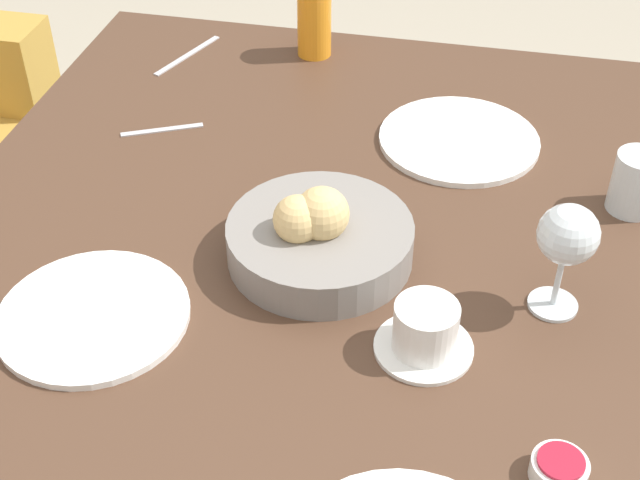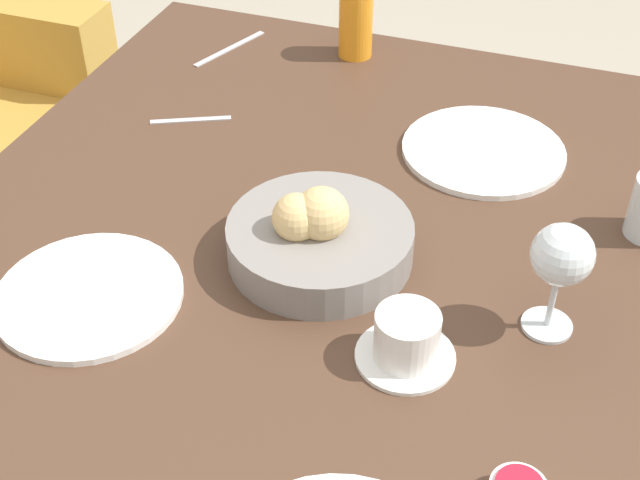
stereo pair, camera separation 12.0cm
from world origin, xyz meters
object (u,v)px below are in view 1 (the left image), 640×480
at_px(knife_silver, 188,55).
at_px(plate_far_center, 93,315).
at_px(plate_near_right, 459,140).
at_px(juice_glass, 314,22).
at_px(wine_glass, 568,238).
at_px(jam_bowl_berry, 559,469).
at_px(bread_basket, 319,237).
at_px(coffee_cup, 425,331).
at_px(water_tumbler, 636,183).
at_px(spoon_coffee, 162,130).

bearing_deg(knife_silver, plate_far_center, -170.78).
xyz_separation_m(plate_near_right, juice_glass, (0.25, 0.29, 0.06)).
distance_m(wine_glass, jam_bowl_berry, 0.28).
xyz_separation_m(wine_glass, jam_bowl_berry, (-0.27, -0.01, -0.10)).
xyz_separation_m(bread_basket, wine_glass, (-0.03, -0.31, 0.08)).
xyz_separation_m(plate_far_center, jam_bowl_berry, (-0.12, -0.58, 0.01)).
distance_m(juice_glass, coffee_cup, 0.78).
height_order(bread_basket, plate_near_right, bread_basket).
relative_size(bread_basket, water_tumbler, 2.78).
bearing_deg(knife_silver, plate_near_right, -109.68).
bearing_deg(spoon_coffee, coffee_cup, -129.76).
relative_size(plate_far_center, jam_bowl_berry, 4.00).
distance_m(water_tumbler, spoon_coffee, 0.74).
relative_size(water_tumbler, jam_bowl_berry, 1.49).
height_order(plate_far_center, water_tumbler, water_tumbler).
xyz_separation_m(knife_silver, spoon_coffee, (-0.26, -0.04, -0.00)).
distance_m(plate_far_center, wine_glass, 0.59).
bearing_deg(spoon_coffee, plate_near_right, -81.85).
xyz_separation_m(wine_glass, knife_silver, (0.55, 0.68, -0.11)).
relative_size(plate_far_center, juice_glass, 1.91).
distance_m(bread_basket, wine_glass, 0.32).
bearing_deg(jam_bowl_berry, knife_silver, 40.26).
bearing_deg(water_tumbler, bread_basket, 116.15).
bearing_deg(plate_near_right, coffee_cup, -179.80).
relative_size(jam_bowl_berry, spoon_coffee, 0.48).
height_order(coffee_cup, knife_silver, coffee_cup).
bearing_deg(coffee_cup, plate_near_right, 0.20).
bearing_deg(plate_near_right, plate_far_center, 140.80).
bearing_deg(bread_basket, wine_glass, -95.39).
height_order(bread_basket, water_tumbler, bread_basket).
relative_size(coffee_cup, knife_silver, 0.71).
xyz_separation_m(bread_basket, knife_silver, (0.52, 0.37, -0.03)).
xyz_separation_m(coffee_cup, knife_silver, (0.66, 0.53, -0.03)).
xyz_separation_m(juice_glass, jam_bowl_berry, (-0.87, -0.46, -0.05)).
relative_size(bread_basket, jam_bowl_berry, 4.14).
bearing_deg(plate_far_center, spoon_coffee, 8.95).
relative_size(plate_near_right, wine_glass, 1.66).
bearing_deg(juice_glass, jam_bowl_berry, -152.31).
relative_size(knife_silver, spoon_coffee, 1.37).
xyz_separation_m(water_tumbler, spoon_coffee, (0.05, 0.74, -0.04)).
xyz_separation_m(plate_far_center, coffee_cup, (0.04, -0.41, 0.03)).
bearing_deg(water_tumbler, plate_far_center, 119.63).
relative_size(bread_basket, juice_glass, 1.98).
height_order(plate_near_right, juice_glass, juice_glass).
distance_m(wine_glass, coffee_cup, 0.21).
distance_m(coffee_cup, spoon_coffee, 0.63).
bearing_deg(wine_glass, water_tumbler, -24.33).
relative_size(plate_near_right, coffee_cup, 2.12).
distance_m(bread_basket, jam_bowl_berry, 0.44).
height_order(jam_bowl_berry, knife_silver, jam_bowl_berry).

